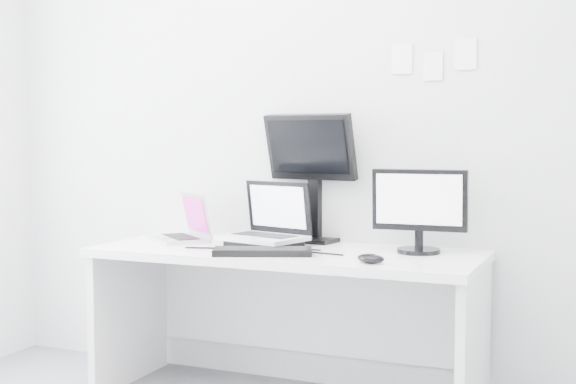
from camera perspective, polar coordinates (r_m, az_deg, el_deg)
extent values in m
plane|color=#BCBEC1|center=(3.92, 1.88, 5.46)|extent=(3.60, 0.00, 3.60)
cube|color=white|center=(3.70, -0.16, -9.82)|extent=(1.80, 0.70, 0.73)
cube|color=silver|center=(3.95, -8.02, -1.76)|extent=(0.42, 0.41, 0.25)
cube|color=black|center=(3.95, -1.08, -2.24)|extent=(0.10, 0.10, 0.18)
cube|color=#B6B9BF|center=(3.71, -1.91, -1.58)|extent=(0.45, 0.39, 0.32)
cube|color=black|center=(3.88, 1.76, 1.14)|extent=(0.50, 0.25, 0.65)
cube|color=black|center=(3.56, 9.52, -1.28)|extent=(0.44, 0.22, 0.39)
cube|color=black|center=(3.48, -1.86, -4.36)|extent=(0.46, 0.31, 0.03)
ellipsoid|color=black|center=(3.26, 6.05, -4.84)|extent=(0.14, 0.11, 0.04)
cube|color=white|center=(3.79, 8.28, 9.56)|extent=(0.10, 0.00, 0.14)
cube|color=white|center=(3.75, 10.52, 8.98)|extent=(0.09, 0.00, 0.13)
cube|color=white|center=(3.73, 12.81, 9.76)|extent=(0.10, 0.00, 0.14)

